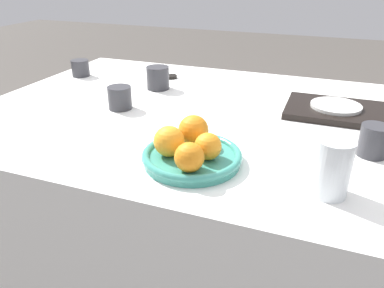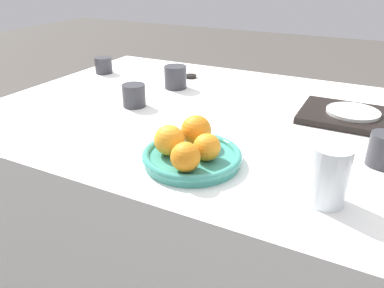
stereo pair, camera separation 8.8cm
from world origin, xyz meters
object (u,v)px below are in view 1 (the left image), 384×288
Objects in this scene: orange_3 at (208,146)px; cup_1 at (80,68)px; orange_0 at (189,157)px; cup_0 at (120,98)px; serving_tray at (335,110)px; cup_2 at (374,141)px; water_glass at (332,168)px; cup_3 at (158,78)px; fruit_platter at (192,157)px; side_plate at (336,106)px; soy_dish at (171,77)px; orange_1 at (193,130)px; orange_2 at (169,141)px.

cup_1 is at bearing 143.73° from orange_3.
cup_0 is (-0.37, 0.34, -0.02)m from orange_0.
cup_1 is at bearing 175.59° from serving_tray.
water_glass is at bearing -112.87° from cup_2.
orange_3 is 0.94m from cup_1.
cup_3 reaches higher than cup_0.
fruit_platter is 3.77× the size of orange_3.
cup_1 is (-0.75, 0.55, -0.02)m from orange_3.
cup_1 reaches higher than side_plate.
orange_0 is 1.32× the size of soy_dish.
orange_1 is at bearing -128.52° from side_plate.
orange_0 reaches higher than fruit_platter.
orange_1 is 0.53m from serving_tray.
cup_3 is at bearing 118.12° from orange_2.
cup_3 is at bearing 126.10° from orange_3.
orange_1 reaches higher than orange_0.
serving_tray is (0.31, 0.47, -0.01)m from fruit_platter.
water_glass is 1.67× the size of cup_1.
side_plate is at bearing 53.65° from orange_2.
orange_3 is at bearing 9.69° from orange_2.
orange_2 is 0.47× the size of side_plate.
soy_dish is (0.01, 0.39, -0.03)m from cup_0.
orange_0 is 0.96m from cup_1.
side_plate is at bearing 61.90° from orange_0.
fruit_platter is 0.60m from cup_3.
cup_2 reaches higher than cup_0.
fruit_platter is at bearing 22.00° from orange_2.
cup_1 is 1.17m from cup_2.
serving_tray is 1.94× the size of side_plate.
fruit_platter is 0.90m from cup_1.
cup_1 is at bearing 144.73° from orange_1.
cup_0 is at bearing 174.86° from cup_2.
cup_0 is at bearing 136.87° from orange_2.
cup_0 is 0.39m from soy_dish.
fruit_platter is at bearing 173.47° from orange_3.
orange_1 is at bearing 106.88° from orange_0.
cup_1 reaches higher than serving_tray.
cup_2 is 0.94× the size of cup_3.
soy_dish is at bearing 113.49° from orange_2.
orange_0 is 0.29m from water_glass.
cup_3 is at bearing -84.85° from soy_dish.
orange_2 is 0.61m from side_plate.
orange_1 reaches higher than cup_2.
orange_1 is at bearing 107.52° from fruit_platter.
cup_3 is (-0.35, 0.58, -0.01)m from orange_0.
water_glass is 0.95m from soy_dish.
orange_2 reaches higher than cup_3.
orange_1 is 0.68m from soy_dish.
cup_0 is (-0.66, -0.21, 0.03)m from serving_tray.
water_glass reaches higher than cup_3.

